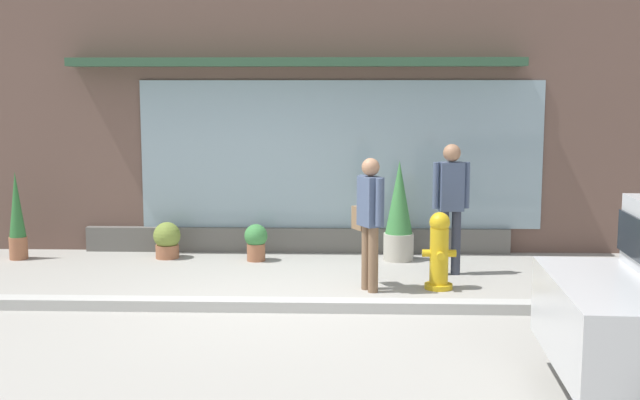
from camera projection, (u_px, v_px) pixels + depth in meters
The scene contains 10 objects.
ground_plane at pixel (280, 305), 9.01m from camera, with size 60.00×60.00×0.00m, color #9E9B93.
curb_strip at pixel (278, 305), 8.81m from camera, with size 14.00×0.24×0.12m, color #B2B2AD.
storefront at pixel (298, 90), 11.84m from camera, with size 14.00×0.81×4.84m.
fire_hydrant at pixel (439, 251), 9.70m from camera, with size 0.40×0.37×0.93m.
pedestrian_with_handbag at pixel (369, 215), 9.56m from camera, with size 0.38×0.62×1.59m.
pedestrian_passerby at pixel (451, 198), 10.37m from camera, with size 0.48×0.24×1.69m.
potted_plant_trailing_edge at pixel (17, 218), 11.37m from camera, with size 0.25×0.25×1.24m.
potted_plant_by_entrance at pixel (399, 213), 11.29m from camera, with size 0.42×0.42×1.40m.
potted_plant_doorstep at pixel (256, 241), 11.30m from camera, with size 0.32×0.32×0.52m.
potted_plant_low_front at pixel (167, 240), 11.48m from camera, with size 0.38×0.38×0.52m.
Camera 1 is at (0.75, -8.74, 2.41)m, focal length 45.50 mm.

